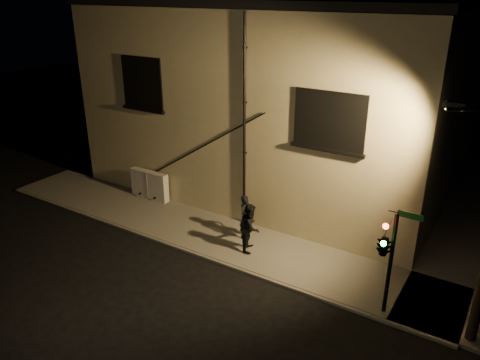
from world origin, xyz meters
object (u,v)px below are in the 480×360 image
Objects in this scene: utility_cabinet at (150,185)px; traffic_signal at (385,245)px; pedestrian_a at (246,217)px; pedestrian_b at (251,227)px.

traffic_signal reaches higher than utility_cabinet.
utility_cabinet is at bearing 167.68° from traffic_signal.
traffic_signal is at bearing -99.96° from pedestrian_a.
traffic_signal is (11.40, -2.49, 1.63)m from utility_cabinet.
pedestrian_a is at bearing 22.39° from pedestrian_b.
pedestrian_b is 0.54× the size of traffic_signal.
traffic_signal is (5.72, -1.73, 1.42)m from pedestrian_a.
utility_cabinet is 6.48m from pedestrian_b.
pedestrian_a is at bearing -7.62° from utility_cabinet.
pedestrian_b is (6.31, -1.45, 0.26)m from utility_cabinet.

